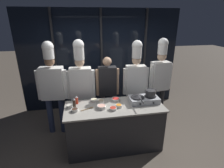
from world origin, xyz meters
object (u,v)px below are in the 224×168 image
chef_head (52,84)px  prep_bowl_mushrooms (101,101)px  prep_bowl_carrots (119,106)px  prep_bowl_chili_flakes (113,108)px  stock_pot (151,93)px  chef_pastry (160,75)px  chef_line (135,79)px  prep_bowl_garlic (69,106)px  chef_sous (81,82)px  prep_bowl_soy_glaze (75,110)px  serving_spoon_slotted (90,108)px  portable_stove (144,99)px  squeeze_bottle_chili (77,100)px  squeeze_bottle_soy (74,103)px  person_guest (107,86)px  prep_bowl_noodles (94,100)px  prep_bowl_bell_pepper (116,99)px  prep_bowl_shrimp (102,107)px  frying_pan (138,96)px

chef_head → prep_bowl_mushrooms: bearing=157.1°
prep_bowl_carrots → prep_bowl_chili_flakes: 0.14m
stock_pot → chef_pastry: size_ratio=0.11×
chef_line → prep_bowl_garlic: bearing=26.9°
prep_bowl_chili_flakes → prep_bowl_garlic: 0.81m
chef_sous → chef_line: (1.22, 0.01, -0.01)m
prep_bowl_soy_glaze → serving_spoon_slotted: bearing=10.4°
portable_stove → prep_bowl_chili_flakes: 0.68m
chef_sous → squeeze_bottle_chili: bearing=78.1°
squeeze_bottle_soy → person_guest: (0.73, 0.66, 0.03)m
chef_head → stock_pot: bearing=167.2°
squeeze_bottle_chili → chef_sous: size_ratio=0.08×
portable_stove → chef_head: chef_head is taller
portable_stove → prep_bowl_noodles: size_ratio=4.20×
prep_bowl_mushrooms → serving_spoon_slotted: 0.31m
prep_bowl_mushrooms → prep_bowl_bell_pepper: size_ratio=0.81×
portable_stove → prep_bowl_mushrooms: 0.84m
prep_bowl_soy_glaze → portable_stove: bearing=5.3°
prep_bowl_chili_flakes → chef_line: bearing=50.6°
prep_bowl_noodles → prep_bowl_soy_glaze: bearing=-138.3°
prep_bowl_shrimp → person_guest: bearing=73.4°
chef_sous → prep_bowl_mushrooms: bearing=127.2°
prep_bowl_garlic → chef_head: 0.74m
prep_bowl_shrimp → prep_bowl_bell_pepper: (0.32, 0.26, -0.00)m
prep_bowl_garlic → prep_bowl_chili_flakes: bearing=-16.1°
person_guest → squeeze_bottle_chili: bearing=38.9°
prep_bowl_bell_pepper → frying_pan: bearing=-22.9°
prep_bowl_noodles → serving_spoon_slotted: (-0.11, -0.28, -0.02)m
serving_spoon_slotted → prep_bowl_noodles: bearing=69.5°
prep_bowl_shrimp → prep_bowl_chili_flakes: (0.20, -0.09, -0.01)m
stock_pot → chef_sous: (-1.33, 0.61, 0.09)m
chef_sous → chef_line: size_ratio=1.02×
chef_line → prep_bowl_soy_glaze: bearing=33.7°
squeeze_bottle_soy → prep_bowl_shrimp: squeeze_bottle_soy is taller
prep_bowl_noodles → chef_sous: bearing=120.1°
frying_pan → prep_bowl_soy_glaze: size_ratio=3.62×
portable_stove → prep_bowl_mushrooms: size_ratio=4.25×
prep_bowl_soy_glaze → person_guest: person_guest is taller
squeeze_bottle_chili → chef_head: chef_head is taller
frying_pan → chef_head: (-1.65, 0.65, 0.13)m
stock_pot → chef_line: 0.64m
prep_bowl_bell_pepper → person_guest: (-0.08, 0.53, 0.09)m
person_guest → prep_bowl_soy_glaze: bearing=50.0°
chef_sous → prep_bowl_soy_glaze: bearing=80.4°
prep_bowl_mushrooms → prep_bowl_chili_flakes: size_ratio=0.96×
prep_bowl_mushrooms → chef_pastry: chef_pastry is taller
chef_line → prep_bowl_bell_pepper: bearing=44.7°
chef_head → person_guest: 1.18m
person_guest → chef_pastry: chef_pastry is taller
prep_bowl_noodles → person_guest: (0.35, 0.49, 0.09)m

